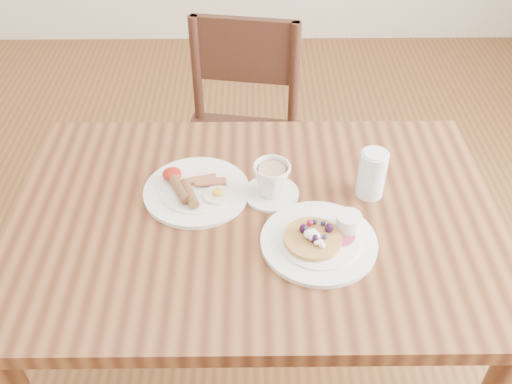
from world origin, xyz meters
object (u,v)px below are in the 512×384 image
(teacup_saucer, at_px, (272,181))
(dining_table, at_px, (256,242))
(pancake_plate, at_px, (321,239))
(chair_far, at_px, (240,134))
(breakfast_plate, at_px, (195,190))
(water_glass, at_px, (372,174))

(teacup_saucer, bearing_deg, dining_table, -119.76)
(dining_table, relative_size, pancake_plate, 4.44)
(chair_far, relative_size, breakfast_plate, 3.26)
(chair_far, distance_m, pancake_plate, 0.87)
(pancake_plate, height_order, water_glass, water_glass)
(chair_far, relative_size, water_glass, 6.99)
(chair_far, height_order, water_glass, chair_far)
(dining_table, xyz_separation_m, chair_far, (-0.05, 0.70, -0.16))
(chair_far, bearing_deg, pancake_plate, 113.31)
(pancake_plate, distance_m, breakfast_plate, 0.35)
(teacup_saucer, bearing_deg, pancake_plate, -57.45)
(breakfast_plate, distance_m, water_glass, 0.45)
(teacup_saucer, bearing_deg, chair_far, 98.31)
(pancake_plate, bearing_deg, teacup_saucer, 122.55)
(dining_table, xyz_separation_m, pancake_plate, (0.15, -0.10, 0.11))
(chair_far, xyz_separation_m, water_glass, (0.34, -0.63, 0.32))
(breakfast_plate, xyz_separation_m, water_glass, (0.44, -0.00, 0.05))
(chair_far, height_order, teacup_saucer, chair_far)
(water_glass, bearing_deg, dining_table, -165.71)
(chair_far, relative_size, pancake_plate, 3.26)
(dining_table, distance_m, breakfast_plate, 0.20)
(dining_table, height_order, chair_far, chair_far)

